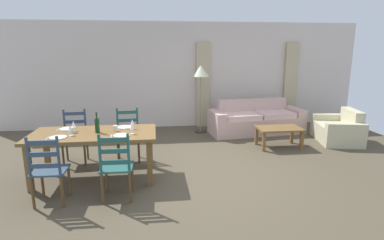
% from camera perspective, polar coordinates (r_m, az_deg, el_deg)
% --- Properties ---
extents(ground_plane, '(9.60, 9.60, 0.02)m').
position_cam_1_polar(ground_plane, '(5.20, 0.34, -9.77)').
color(ground_plane, '#4E4433').
extents(wall_far, '(9.60, 0.16, 2.70)m').
position_cam_1_polar(wall_far, '(8.11, -2.62, 8.30)').
color(wall_far, beige).
rests_on(wall_far, ground_plane).
extents(curtain_panel_left, '(0.35, 0.08, 2.20)m').
position_cam_1_polar(curtain_panel_left, '(8.07, 2.04, 6.50)').
color(curtain_panel_left, tan).
rests_on(curtain_panel_left, ground_plane).
extents(curtain_panel_right, '(0.35, 0.08, 2.20)m').
position_cam_1_polar(curtain_panel_right, '(8.77, 17.83, 6.40)').
color(curtain_panel_right, tan).
rests_on(curtain_panel_right, ground_plane).
extents(dining_table, '(1.90, 0.96, 0.75)m').
position_cam_1_polar(dining_table, '(4.98, -17.78, -3.22)').
color(dining_table, brown).
rests_on(dining_table, ground_plane).
extents(dining_chair_near_left, '(0.42, 0.40, 0.96)m').
position_cam_1_polar(dining_chair_near_left, '(4.42, -25.14, -8.41)').
color(dining_chair_near_left, '#2F4458').
rests_on(dining_chair_near_left, ground_plane).
extents(dining_chair_near_right, '(0.43, 0.41, 0.96)m').
position_cam_1_polar(dining_chair_near_right, '(4.25, -13.88, -8.37)').
color(dining_chair_near_right, '#225651').
rests_on(dining_chair_near_right, ground_plane).
extents(dining_chair_far_left, '(0.45, 0.43, 0.96)m').
position_cam_1_polar(dining_chair_far_left, '(5.88, -20.94, -2.93)').
color(dining_chair_far_left, '#304059').
rests_on(dining_chair_far_left, ground_plane).
extents(dining_chair_far_right, '(0.45, 0.43, 0.96)m').
position_cam_1_polar(dining_chair_far_right, '(5.73, -11.81, -2.75)').
color(dining_chair_far_right, '#23504A').
rests_on(dining_chair_far_right, ground_plane).
extents(dinner_plate_near_left, '(0.24, 0.24, 0.02)m').
position_cam_1_polar(dinner_plate_near_left, '(4.83, -23.65, -3.01)').
color(dinner_plate_near_left, white).
rests_on(dinner_plate_near_left, dining_table).
extents(fork_near_left, '(0.02, 0.17, 0.01)m').
position_cam_1_polar(fork_near_left, '(4.88, -25.33, -3.10)').
color(fork_near_left, silver).
rests_on(fork_near_left, dining_table).
extents(dinner_plate_near_right, '(0.24, 0.24, 0.02)m').
position_cam_1_polar(dinner_plate_near_right, '(4.65, -12.97, -2.83)').
color(dinner_plate_near_right, white).
rests_on(dinner_plate_near_right, dining_table).
extents(fork_near_right, '(0.03, 0.17, 0.01)m').
position_cam_1_polar(fork_near_right, '(4.67, -14.80, -2.94)').
color(fork_near_right, silver).
rests_on(fork_near_right, dining_table).
extents(dinner_plate_far_left, '(0.24, 0.24, 0.02)m').
position_cam_1_polar(dinner_plate_far_left, '(5.30, -22.14, -1.55)').
color(dinner_plate_far_left, white).
rests_on(dinner_plate_far_left, dining_table).
extents(fork_far_left, '(0.02, 0.17, 0.01)m').
position_cam_1_polar(fork_far_left, '(5.34, -23.69, -1.65)').
color(fork_far_left, silver).
rests_on(fork_far_left, dining_table).
extents(dinner_plate_far_right, '(0.24, 0.24, 0.02)m').
position_cam_1_polar(dinner_plate_far_right, '(5.13, -12.41, -1.33)').
color(dinner_plate_far_right, white).
rests_on(dinner_plate_far_right, dining_table).
extents(fork_far_right, '(0.02, 0.17, 0.01)m').
position_cam_1_polar(fork_far_right, '(5.15, -14.07, -1.44)').
color(fork_far_right, silver).
rests_on(fork_far_right, dining_table).
extents(wine_bottle, '(0.07, 0.07, 0.32)m').
position_cam_1_polar(wine_bottle, '(4.92, -17.23, -0.93)').
color(wine_bottle, '#143819').
rests_on(wine_bottle, dining_table).
extents(wine_glass_near_left, '(0.06, 0.06, 0.16)m').
position_cam_1_polar(wine_glass_near_left, '(4.87, -21.74, -1.48)').
color(wine_glass_near_left, white).
rests_on(wine_glass_near_left, dining_table).
extents(wine_glass_near_right, '(0.06, 0.06, 0.16)m').
position_cam_1_polar(wine_glass_near_right, '(4.71, -11.11, -1.26)').
color(wine_glass_near_right, white).
rests_on(wine_glass_near_right, dining_table).
extents(wine_glass_far_left, '(0.06, 0.06, 0.16)m').
position_cam_1_polar(wine_glass_far_left, '(5.14, -21.20, -0.72)').
color(wine_glass_far_left, white).
rests_on(wine_glass_far_left, dining_table).
extents(wine_glass_far_right, '(0.06, 0.06, 0.16)m').
position_cam_1_polar(wine_glass_far_right, '(5.00, -11.04, -0.45)').
color(wine_glass_far_right, white).
rests_on(wine_glass_far_right, dining_table).
extents(coffee_cup_primary, '(0.07, 0.07, 0.09)m').
position_cam_1_polar(coffee_cup_primary, '(4.95, -14.07, -1.52)').
color(coffee_cup_primary, beige).
rests_on(coffee_cup_primary, dining_table).
extents(coffee_cup_secondary, '(0.07, 0.07, 0.09)m').
position_cam_1_polar(coffee_cup_secondary, '(5.05, -21.33, -1.73)').
color(coffee_cup_secondary, beige).
rests_on(coffee_cup_secondary, dining_table).
extents(couch, '(2.36, 1.07, 0.80)m').
position_cam_1_polar(couch, '(7.72, 11.68, -0.13)').
color(couch, '#CFA79E').
rests_on(couch, ground_plane).
extents(coffee_table, '(0.90, 0.56, 0.42)m').
position_cam_1_polar(coffee_table, '(6.64, 15.87, -1.90)').
color(coffee_table, brown).
rests_on(coffee_table, ground_plane).
extents(armchair_upholstered, '(1.02, 1.30, 0.72)m').
position_cam_1_polar(armchair_upholstered, '(7.58, 25.80, -1.75)').
color(armchair_upholstered, '#C3BC96').
rests_on(armchair_upholstered, ground_plane).
extents(standing_lamp, '(0.40, 0.40, 1.64)m').
position_cam_1_polar(standing_lamp, '(7.42, 1.64, 8.36)').
color(standing_lamp, '#332D28').
rests_on(standing_lamp, ground_plane).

